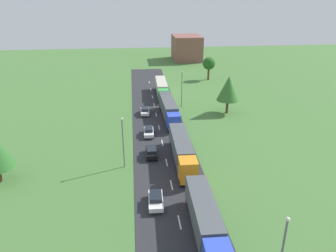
% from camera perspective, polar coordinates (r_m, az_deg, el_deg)
% --- Properties ---
extents(road, '(10.00, 140.00, 0.06)m').
position_cam_1_polar(road, '(45.08, 0.45, -9.66)').
color(road, '#2B2B30').
rests_on(road, ground).
extents(lane_marking_centre, '(0.16, 118.15, 0.01)m').
position_cam_1_polar(lane_marking_centre, '(41.00, 1.27, -13.29)').
color(lane_marking_centre, white).
rests_on(lane_marking_centre, road).
extents(truck_lead, '(2.75, 12.88, 3.59)m').
position_cam_1_polar(truck_lead, '(35.24, 6.64, -16.09)').
color(truck_lead, blue).
rests_on(truck_lead, road).
extents(truck_second, '(2.68, 14.39, 3.56)m').
position_cam_1_polar(truck_second, '(48.70, 2.49, -4.21)').
color(truck_second, orange).
rests_on(truck_second, road).
extents(truck_third, '(2.87, 14.80, 3.71)m').
position_cam_1_polar(truck_third, '(65.48, 0.17, 3.07)').
color(truck_third, blue).
rests_on(truck_third, road).
extents(truck_fourth, '(2.75, 13.57, 3.41)m').
position_cam_1_polar(truck_fourth, '(81.02, -1.14, 6.82)').
color(truck_fourth, green).
rests_on(truck_fourth, road).
extents(car_second, '(1.91, 4.06, 1.41)m').
position_cam_1_polar(car_second, '(40.15, -2.19, -12.88)').
color(car_second, white).
rests_on(car_second, road).
extents(car_third, '(1.83, 3.98, 1.48)m').
position_cam_1_polar(car_third, '(50.95, -2.94, -4.58)').
color(car_third, black).
rests_on(car_third, road).
extents(car_fourth, '(1.88, 4.14, 1.44)m').
position_cam_1_polar(car_fourth, '(58.35, -3.42, -0.95)').
color(car_fourth, white).
rests_on(car_fourth, road).
extents(car_fifth, '(1.91, 4.06, 1.41)m').
position_cam_1_polar(car_fifth, '(68.53, -4.11, 2.68)').
color(car_fifth, white).
rests_on(car_fifth, road).
extents(lamppost_second, '(0.36, 0.36, 7.85)m').
position_cam_1_polar(lamppost_second, '(46.88, -7.97, -2.47)').
color(lamppost_second, slate).
rests_on(lamppost_second, ground).
extents(lamppost_third, '(0.36, 0.36, 8.26)m').
position_cam_1_polar(lamppost_third, '(71.84, 2.45, 6.85)').
color(lamppost_third, slate).
rests_on(lamppost_third, ground).
extents(tree_birch, '(4.73, 4.73, 8.06)m').
position_cam_1_polar(tree_birch, '(69.09, 10.64, 6.55)').
color(tree_birch, '#513823').
rests_on(tree_birch, ground).
extents(tree_maple, '(3.65, 3.65, 6.62)m').
position_cam_1_polar(tree_maple, '(96.63, 7.25, 10.87)').
color(tree_maple, '#513823').
rests_on(tree_maple, ground).
extents(distant_building, '(10.19, 13.68, 9.03)m').
position_cam_1_polar(distant_building, '(126.03, 3.31, 13.64)').
color(distant_building, brown).
rests_on(distant_building, ground).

